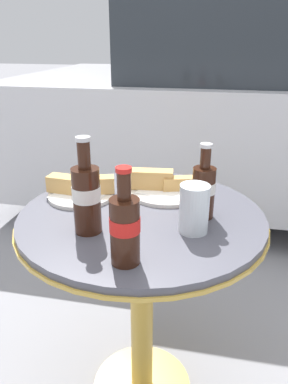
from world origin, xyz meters
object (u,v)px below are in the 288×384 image
bistro_table (142,256)px  lunch_plate_near (80,190)px  cola_bottle_center (203,189)px  cola_bottle_right (125,227)px  cola_bottle_left (87,196)px  drinking_glass (194,211)px  lunch_plate_far (163,186)px

bistro_table → lunch_plate_near: 0.28m
bistro_table → cola_bottle_center: (0.17, 0.01, 0.23)m
cola_bottle_center → lunch_plate_near: size_ratio=0.98×
cola_bottle_center → cola_bottle_right: bearing=-119.9°
lunch_plate_near → cola_bottle_left: bearing=-64.4°
cola_bottle_left → cola_bottle_right: 0.18m
drinking_glass → lunch_plate_near: size_ratio=0.60×
cola_bottle_right → cola_bottle_left: bearing=137.1°
cola_bottle_center → lunch_plate_far: cola_bottle_center is taller
cola_bottle_right → cola_bottle_center: size_ratio=1.07×
cola_bottle_right → lunch_plate_far: (0.02, 0.42, -0.07)m
cola_bottle_left → cola_bottle_right: (0.13, -0.12, -0.01)m
cola_bottle_left → drinking_glass: 0.27m
cola_bottle_right → lunch_plate_far: size_ratio=0.92×
cola_bottle_right → drinking_glass: 0.22m
drinking_glass → cola_bottle_right: bearing=-127.8°
cola_bottle_left → cola_bottle_right: bearing=-42.9°
lunch_plate_far → cola_bottle_left: bearing=-116.8°
lunch_plate_near → lunch_plate_far: (0.25, 0.09, -0.00)m
bistro_table → lunch_plate_far: bearing=77.2°
drinking_glass → lunch_plate_far: bearing=115.9°
drinking_glass → lunch_plate_far: 0.27m
drinking_glass → lunch_plate_far: drinking_glass is taller
cola_bottle_left → lunch_plate_far: cola_bottle_left is taller
bistro_table → drinking_glass: size_ratio=5.58×
bistro_table → lunch_plate_near: lunch_plate_near is taller
cola_bottle_right → drinking_glass: cola_bottle_right is taller
cola_bottle_center → lunch_plate_near: cola_bottle_center is taller
cola_bottle_right → cola_bottle_center: cola_bottle_right is taller
bistro_table → cola_bottle_left: (-0.11, -0.13, 0.24)m
cola_bottle_left → lunch_plate_near: cola_bottle_left is taller
bistro_table → cola_bottle_right: 0.35m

